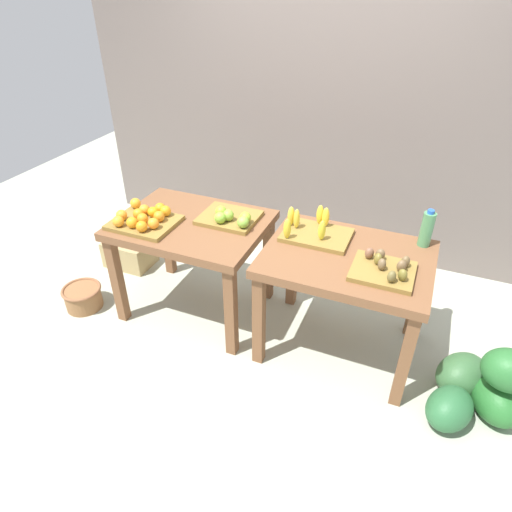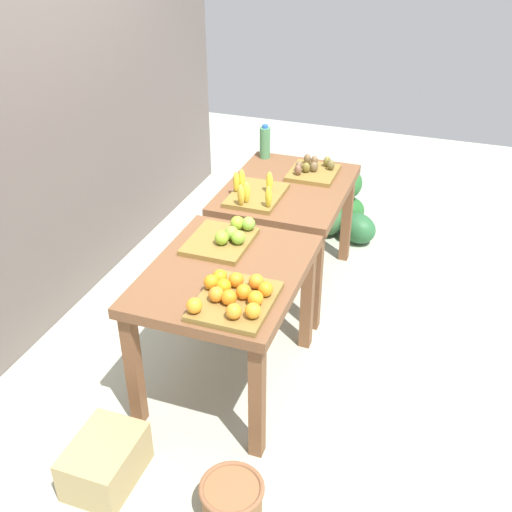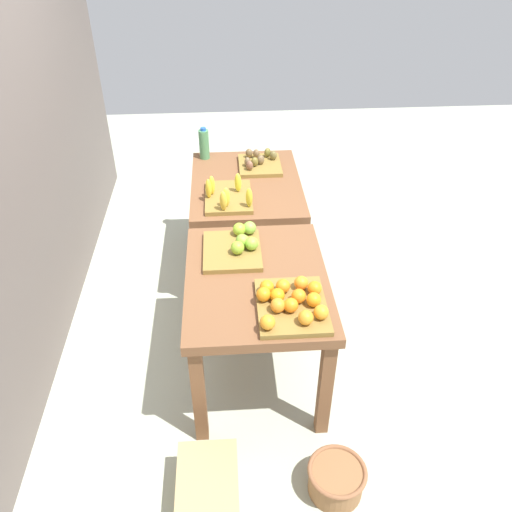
% 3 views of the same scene
% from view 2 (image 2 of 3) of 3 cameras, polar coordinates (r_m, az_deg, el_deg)
% --- Properties ---
extents(ground_plane, '(8.00, 8.00, 0.00)m').
position_cam_2_polar(ground_plane, '(4.12, 0.36, -6.36)').
color(ground_plane, '#A9AF9B').
extents(back_wall, '(4.40, 0.12, 3.00)m').
position_cam_2_polar(back_wall, '(4.05, -18.60, 15.19)').
color(back_wall, '#6D615C').
rests_on(back_wall, ground_plane).
extents(display_table_left, '(1.04, 0.80, 0.77)m').
position_cam_2_polar(display_table_left, '(3.31, -2.79, -2.89)').
color(display_table_left, brown).
rests_on(display_table_left, ground_plane).
extents(display_table_right, '(1.04, 0.80, 0.77)m').
position_cam_2_polar(display_table_right, '(4.23, 2.90, 5.15)').
color(display_table_right, brown).
rests_on(display_table_right, ground_plane).
extents(orange_bin, '(0.44, 0.38, 0.11)m').
position_cam_2_polar(orange_bin, '(2.96, -2.01, -3.77)').
color(orange_bin, olive).
rests_on(orange_bin, display_table_left).
extents(apple_bin, '(0.42, 0.34, 0.11)m').
position_cam_2_polar(apple_bin, '(3.47, -2.81, 1.74)').
color(apple_bin, olive).
rests_on(apple_bin, display_table_left).
extents(banana_crate, '(0.45, 0.33, 0.17)m').
position_cam_2_polar(banana_crate, '(3.97, -0.10, 5.87)').
color(banana_crate, olive).
rests_on(banana_crate, display_table_right).
extents(kiwi_bin, '(0.36, 0.32, 0.10)m').
position_cam_2_polar(kiwi_bin, '(4.35, 5.31, 7.93)').
color(kiwi_bin, olive).
rests_on(kiwi_bin, display_table_right).
extents(water_bottle, '(0.08, 0.08, 0.25)m').
position_cam_2_polar(water_bottle, '(4.59, 0.84, 10.51)').
color(water_bottle, '#4C8C59').
rests_on(water_bottle, display_table_right).
extents(watermelon_pile, '(0.63, 0.70, 0.51)m').
position_cam_2_polar(watermelon_pile, '(5.17, 8.00, 4.18)').
color(watermelon_pile, '#25662A').
rests_on(watermelon_pile, ground_plane).
extents(wicker_basket, '(0.30, 0.30, 0.18)m').
position_cam_2_polar(wicker_basket, '(3.03, -2.25, -21.58)').
color(wicker_basket, '#8E603B').
rests_on(wicker_basket, ground_plane).
extents(cardboard_produce_box, '(0.40, 0.30, 0.24)m').
position_cam_2_polar(cardboard_produce_box, '(3.22, -13.83, -18.02)').
color(cardboard_produce_box, tan).
rests_on(cardboard_produce_box, ground_plane).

